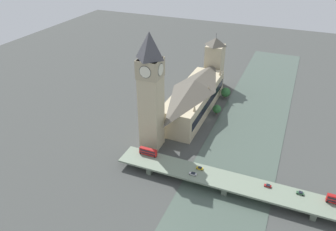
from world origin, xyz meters
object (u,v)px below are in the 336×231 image
parliament_hall (194,96)px  car_northbound_mid (193,174)px  clock_tower (151,89)px  victoria_tower (214,62)px  double_decker_bus_lead (148,151)px  car_southbound_lead (300,193)px  road_bridge (227,182)px  car_northbound_tail (200,168)px  car_northbound_lead (268,186)px

parliament_hall → car_northbound_mid: parliament_hall is taller
parliament_hall → car_northbound_mid: 86.55m
clock_tower → victoria_tower: 115.17m
double_decker_bus_lead → car_southbound_lead: size_ratio=2.99×
double_decker_bus_lead → road_bridge: bearing=175.5°
car_southbound_lead → car_northbound_mid: bearing=7.1°
victoria_tower → car_northbound_tail: victoria_tower is taller
car_northbound_tail → clock_tower: bearing=-25.7°
double_decker_bus_lead → car_northbound_lead: bearing=179.4°
parliament_hall → car_northbound_lead: (-69.21, 75.30, -7.30)m
parliament_hall → car_northbound_lead: bearing=132.6°
car_northbound_mid → car_northbound_tail: size_ratio=1.11×
car_northbound_lead → car_southbound_lead: bearing=-177.4°
car_northbound_lead → car_northbound_tail: (39.83, 0.17, 0.02)m
car_northbound_mid → car_northbound_tail: 6.69m
double_decker_bus_lead → victoria_tower: bearing=-92.3°
car_northbound_lead → car_northbound_mid: car_northbound_mid is taller
car_northbound_tail → car_northbound_mid: bearing=71.6°
car_northbound_tail → victoria_tower: bearing=-77.5°
road_bridge → car_northbound_lead: (-22.10, -3.43, 1.85)m
parliament_hall → road_bridge: (-47.11, 78.73, -9.15)m
clock_tower → road_bridge: 73.29m
parliament_hall → clock_tower: clock_tower is taller
clock_tower → double_decker_bus_lead: size_ratio=6.83×
road_bridge → car_northbound_lead: car_northbound_lead is taller
clock_tower → car_southbound_lead: bearing=169.2°
parliament_hall → road_bridge: size_ratio=0.67×
victoria_tower → car_southbound_lead: (-86.33, 131.53, -16.24)m
car_northbound_tail → parliament_hall: bearing=-68.7°
parliament_hall → clock_tower: size_ratio=1.13×
road_bridge → car_northbound_tail: car_northbound_tail is taller
parliament_hall → car_northbound_lead: parliament_hall is taller
clock_tower → car_northbound_lead: clock_tower is taller
road_bridge → double_decker_bus_lead: size_ratio=11.51×
car_northbound_lead → car_northbound_tail: size_ratio=0.95×
road_bridge → double_decker_bus_lead: bearing=-4.5°
car_northbound_tail → road_bridge: bearing=169.6°
double_decker_bus_lead → car_northbound_mid: size_ratio=2.57×
clock_tower → victoria_tower: bearing=-95.7°
car_northbound_mid → car_southbound_lead: car_southbound_lead is taller
road_bridge → car_northbound_mid: car_northbound_mid is taller
parliament_hall → victoria_tower: (0.05, -57.02, 9.01)m
road_bridge → car_northbound_mid: bearing=8.9°
clock_tower → car_northbound_tail: size_ratio=19.42×
clock_tower → road_bridge: clock_tower is taller
car_southbound_lead → road_bridge: bearing=6.1°
victoria_tower → car_southbound_lead: 158.17m
victoria_tower → car_northbound_tail: 136.69m
parliament_hall → victoria_tower: 57.73m
parliament_hall → car_northbound_mid: bearing=108.4°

